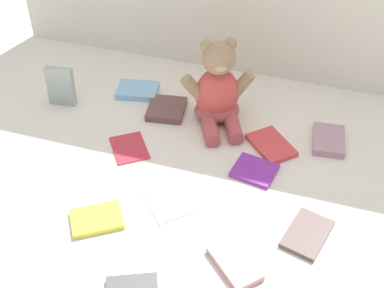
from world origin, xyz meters
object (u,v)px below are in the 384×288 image
object	(u,v)px
book_case_0	(235,263)
book_case_7	(61,86)
book_case_3	(254,170)
book_case_6	(138,90)
book_case_1	(328,140)
teddy_bear	(218,92)
book_case_11	(271,145)
book_case_4	(167,109)
book_case_5	(129,147)
book_case_2	(167,200)
book_case_9	(307,234)
book_case_10	(97,219)

from	to	relation	value
book_case_0	book_case_7	bearing A→B (deg)	99.70
book_case_3	book_case_6	bearing A→B (deg)	69.87
book_case_0	book_case_6	bearing A→B (deg)	82.74
book_case_1	book_case_0	bearing A→B (deg)	66.82
teddy_bear	book_case_11	world-z (taller)	teddy_bear
book_case_6	book_case_7	world-z (taller)	book_case_7
book_case_4	book_case_5	bearing A→B (deg)	-110.69
book_case_2	book_case_9	distance (m)	0.32
book_case_7	book_case_0	bearing A→B (deg)	-40.35
book_case_7	book_case_10	distance (m)	0.47
book_case_3	book_case_9	xyz separation A→B (m)	(0.15, -0.16, 0.00)
book_case_9	book_case_10	bearing A→B (deg)	-152.84
book_case_2	book_case_7	world-z (taller)	book_case_7
book_case_7	book_case_9	bearing A→B (deg)	-27.43
book_case_5	book_case_7	bearing A→B (deg)	117.57
book_case_3	book_case_9	size ratio (longest dim) A/B	0.82
teddy_bear	book_case_4	distance (m)	0.16
book_case_0	book_case_3	size ratio (longest dim) A/B	1.18
book_case_6	book_case_7	bearing A→B (deg)	110.29
book_case_5	book_case_6	world-z (taller)	book_case_6
book_case_6	book_case_9	bearing A→B (deg)	-135.74
book_case_2	book_case_6	bearing A→B (deg)	77.31
book_case_2	book_case_5	distance (m)	0.21
book_case_2	book_case_7	bearing A→B (deg)	102.96
teddy_bear	book_case_6	bearing A→B (deg)	144.59
book_case_1	book_case_11	world-z (taller)	book_case_1
book_case_7	book_case_10	bearing A→B (deg)	-59.78
book_case_11	book_case_2	bearing A→B (deg)	9.62
book_case_4	book_case_0	bearing A→B (deg)	-64.07
book_case_9	book_case_7	bearing A→B (deg)	174.01
book_case_4	book_case_7	xyz separation A→B (m)	(-0.29, -0.05, 0.05)
book_case_1	book_case_5	world-z (taller)	book_case_1
book_case_4	book_case_10	bearing A→B (deg)	-100.00
book_case_5	book_case_11	xyz separation A→B (m)	(0.35, 0.12, 0.00)
teddy_bear	book_case_5	distance (m)	0.27
book_case_4	book_case_9	world-z (taller)	book_case_4
book_case_5	book_case_7	distance (m)	0.29
book_case_2	book_case_6	world-z (taller)	book_case_6
book_case_5	teddy_bear	bearing A→B (deg)	10.37
book_case_1	book_case_9	bearing A→B (deg)	82.42
book_case_7	book_case_2	bearing A→B (deg)	-40.30
book_case_6	book_case_1	bearing A→B (deg)	-106.84
book_case_2	book_case_10	size ratio (longest dim) A/B	1.06
book_case_0	book_case_6	distance (m)	0.66
teddy_bear	book_case_10	bearing A→B (deg)	-134.08
book_case_2	book_case_4	size ratio (longest dim) A/B	1.09
teddy_bear	book_case_4	size ratio (longest dim) A/B	2.20
book_case_2	book_case_3	size ratio (longest dim) A/B	1.19
book_case_1	book_case_10	xyz separation A→B (m)	(-0.46, -0.42, -0.00)
book_case_1	book_case_2	xyz separation A→B (m)	(-0.33, -0.32, -0.01)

